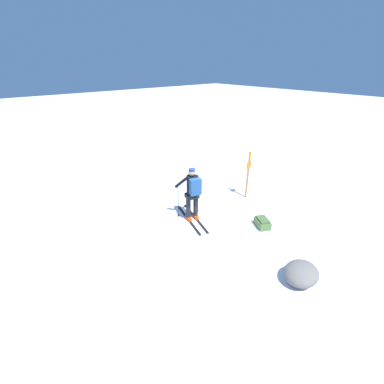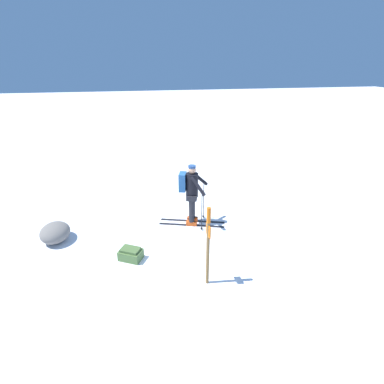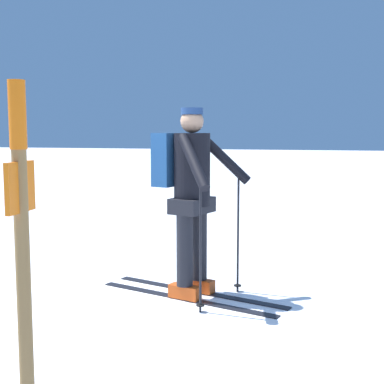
# 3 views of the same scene
# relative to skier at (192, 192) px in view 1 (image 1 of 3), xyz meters

# --- Properties ---
(ground_plane) EXTENTS (80.00, 80.00, 0.00)m
(ground_plane) POSITION_rel_skier_xyz_m (-0.79, 0.59, -1.01)
(ground_plane) COLOR white
(skier) EXTENTS (0.97, 1.86, 1.74)m
(skier) POSITION_rel_skier_xyz_m (0.00, 0.00, 0.00)
(skier) COLOR black
(skier) RESTS_ON ground_plane
(dropped_backpack) EXTENTS (0.56, 0.62, 0.29)m
(dropped_backpack) POSITION_rel_skier_xyz_m (-1.37, 1.70, -0.87)
(dropped_backpack) COLOR #4C6B38
(dropped_backpack) RESTS_ON ground_plane
(trail_marker) EXTENTS (0.24, 0.08, 1.77)m
(trail_marker) POSITION_rel_skier_xyz_m (-2.51, 0.14, 0.04)
(trail_marker) COLOR olive
(trail_marker) RESTS_ON ground_plane
(rock_boulder) EXTENTS (0.86, 0.73, 0.47)m
(rock_boulder) POSITION_rel_skier_xyz_m (-0.19, 3.59, -0.77)
(rock_boulder) COLOR slate
(rock_boulder) RESTS_ON ground_plane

